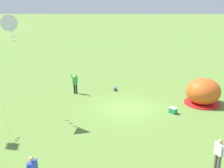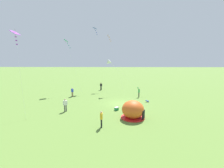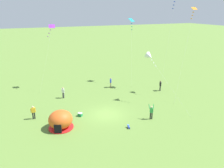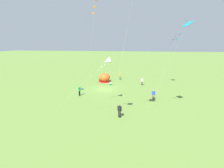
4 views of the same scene
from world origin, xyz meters
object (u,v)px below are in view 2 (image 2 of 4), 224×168
at_px(toddler_crawling, 147,101).
at_px(person_center_field, 139,92).
at_px(kite_purple, 15,35).
at_px(person_far_back, 65,104).
at_px(kite_white, 110,62).
at_px(kite_teal, 67,42).
at_px(person_with_toddler, 101,86).
at_px(kite_orange, 109,38).
at_px(popup_tent, 133,110).
at_px(cooler_box, 117,109).
at_px(person_strolling, 72,92).
at_px(person_near_tent, 101,118).
at_px(kite_blue, 95,30).

distance_m(toddler_crawling, person_center_field, 3.72).
bearing_deg(kite_purple, person_far_back, -89.28).
relative_size(toddler_crawling, kite_white, 0.07).
xyz_separation_m(toddler_crawling, kite_teal, (8.50, 15.65, 10.47)).
bearing_deg(person_with_toddler, kite_orange, -25.55).
bearing_deg(kite_teal, kite_white, -102.18).
relative_size(popup_tent, cooler_box, 4.41).
bearing_deg(person_far_back, kite_teal, 15.76).
bearing_deg(person_strolling, person_near_tent, -152.73).
xyz_separation_m(person_strolling, kite_white, (2.97, -6.96, 5.52)).
height_order(popup_tent, kite_orange, kite_orange).
distance_m(person_near_tent, kite_white, 17.04).
distance_m(person_far_back, kite_purple, 10.65).
bearing_deg(kite_orange, person_with_toddler, 154.45).
height_order(cooler_box, person_center_field, person_center_field).
relative_size(kite_blue, kite_purple, 1.40).
height_order(toddler_crawling, kite_teal, kite_teal).
xyz_separation_m(person_with_toddler, person_far_back, (-15.28, 3.26, 0.00)).
bearing_deg(toddler_crawling, person_near_tent, 145.54).
height_order(toddler_crawling, kite_purple, kite_purple).
height_order(person_center_field, kite_blue, kite_blue).
height_order(cooler_box, person_strolling, person_strolling).
bearing_deg(kite_purple, toddler_crawling, -74.25).
bearing_deg(kite_purple, person_with_toddler, -30.58).
bearing_deg(person_far_back, kite_white, -25.53).
bearing_deg(person_center_field, popup_tent, 167.68).
xyz_separation_m(popup_tent, person_with_toddler, (17.36, 5.47, -0.03)).
distance_m(toddler_crawling, kite_blue, 21.55).
bearing_deg(person_with_toddler, kite_purple, 149.42).
height_order(person_far_back, kite_orange, kite_orange).
relative_size(cooler_box, person_center_field, 0.34).
height_order(person_with_toddler, person_center_field, person_center_field).
xyz_separation_m(toddler_crawling, kite_blue, (13.03, 10.13, 13.85)).
distance_m(kite_orange, kite_purple, 21.95).
bearing_deg(person_far_back, person_near_tent, -131.74).
xyz_separation_m(person_with_toddler, kite_purple, (-15.36, 9.07, 8.92)).
distance_m(person_center_field, kite_teal, 18.37).
bearing_deg(person_center_field, cooler_box, 151.56).
xyz_separation_m(person_center_field, kite_white, (2.97, 5.58, 5.49)).
bearing_deg(kite_orange, person_center_field, -149.90).
relative_size(toddler_crawling, kite_blue, 0.04).
height_order(person_far_back, person_center_field, person_center_field).
distance_m(toddler_crawling, kite_white, 11.10).
relative_size(person_center_field, kite_white, 0.24).
height_order(person_strolling, kite_teal, kite_teal).
xyz_separation_m(person_center_field, kite_teal, (4.97, 14.82, 9.65)).
bearing_deg(person_with_toddler, person_center_field, -131.35).
bearing_deg(person_strolling, kite_purple, 153.23).
xyz_separation_m(person_with_toddler, kite_teal, (-1.87, 7.05, 9.68)).
bearing_deg(toddler_crawling, cooler_box, 130.05).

